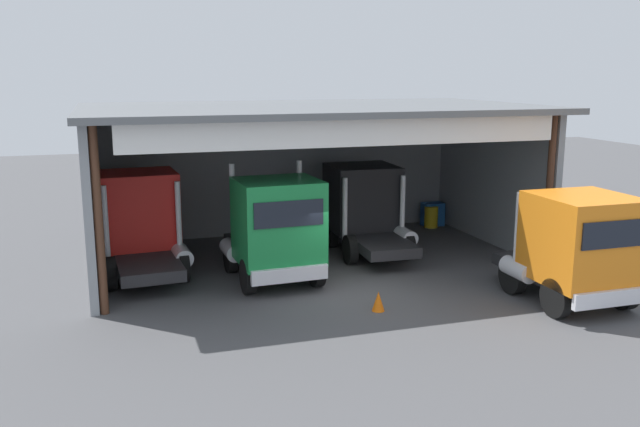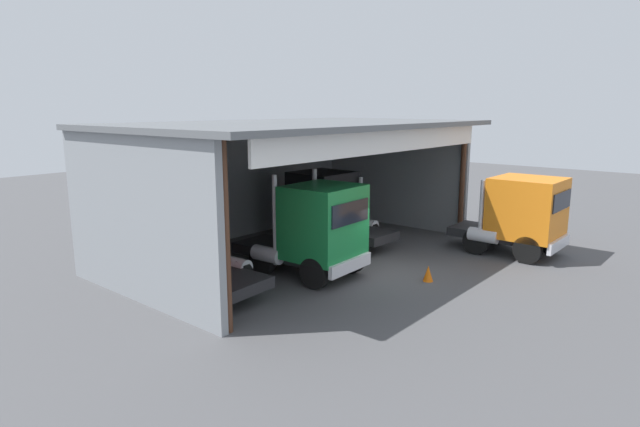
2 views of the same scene
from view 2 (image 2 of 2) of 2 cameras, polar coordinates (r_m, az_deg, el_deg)
The scene contains 9 objects.
ground_plane at distance 19.82m, azimuth 6.40°, elevation -6.27°, with size 80.00×80.00×0.00m, color #4C4C4F.
workshop_shed at distance 22.07m, azimuth -4.08°, elevation 5.59°, with size 15.35×9.14×5.45m.
truck_red_center_right_bay at distance 17.84m, azimuth -14.73°, elevation -2.75°, with size 2.83×4.87×3.35m.
truck_green_yard_outside at distance 18.68m, azimuth -0.50°, elevation -1.71°, with size 2.77×5.08×3.74m.
truck_black_right_bay at distance 23.56m, azimuth 0.85°, elevation 0.86°, with size 2.63×5.01×3.18m.
truck_orange_left_bay at distance 23.05m, azimuth 21.00°, elevation 0.02°, with size 2.68×4.47×3.22m.
oil_drum at distance 28.68m, azimuth 1.78°, elevation 0.27°, with size 0.58×0.58×0.90m, color gold.
tool_cart at distance 29.03m, azimuth 1.57°, elevation 0.51°, with size 0.90×0.60×1.00m, color #1E59A5.
traffic_cone at distance 18.93m, azimuth 11.67°, elevation -6.40°, with size 0.36×0.36×0.56m, color orange.
Camera 2 is at (-15.80, -10.35, 6.00)m, focal length 29.46 mm.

